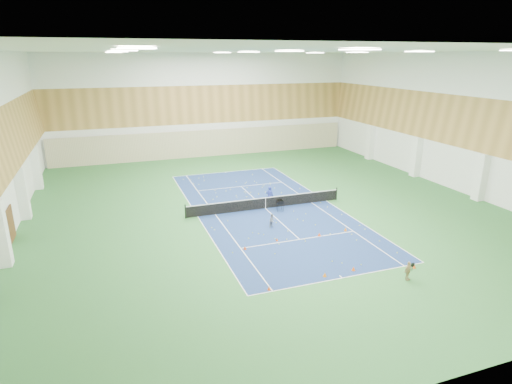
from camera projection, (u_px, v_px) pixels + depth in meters
ground at (265, 209)px, 34.11m from camera, size 40.00×40.00×0.00m
room_shell at (266, 134)px, 32.29m from camera, size 36.00×40.00×12.00m
wood_cladding at (266, 107)px, 31.68m from camera, size 36.00×40.00×8.00m
ceiling_light_grid at (267, 52)px, 30.48m from camera, size 21.40×25.40×0.06m
court_surface at (265, 209)px, 34.11m from camera, size 10.97×23.77×0.01m
tennis_balls_scatter at (265, 208)px, 34.10m from camera, size 10.57×22.77×0.07m
tennis_net at (265, 202)px, 33.95m from camera, size 12.80×0.10×1.10m
back_curtain at (207, 143)px, 51.35m from camera, size 35.40×0.16×3.20m
door_left_b at (11, 224)px, 28.05m from camera, size 0.08×1.80×2.20m
coach at (270, 196)px, 34.59m from camera, size 0.68×0.54×1.63m
child_court at (272, 220)px, 30.32m from camera, size 0.60×0.56×0.99m
child_apron at (408, 271)px, 23.11m from camera, size 0.69×0.45×1.09m
ball_cart at (280, 205)px, 33.47m from camera, size 0.59×0.59×0.91m
cone_svc_a at (245, 248)px, 26.88m from camera, size 0.21×0.21×0.23m
cone_svc_b at (277, 240)px, 28.13m from camera, size 0.18×0.18×0.20m
cone_svc_c at (319, 234)px, 28.89m from camera, size 0.23×0.23×0.25m
cone_svc_d at (345, 229)px, 29.72m from camera, size 0.23×0.23×0.25m
cone_base_a at (269, 288)px, 22.24m from camera, size 0.20×0.20×0.22m
cone_base_b at (325, 275)px, 23.58m from camera, size 0.23×0.23×0.25m
cone_base_c at (354, 269)px, 24.24m from camera, size 0.23×0.23×0.25m
cone_base_d at (414, 266)px, 24.53m from camera, size 0.19×0.19×0.21m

